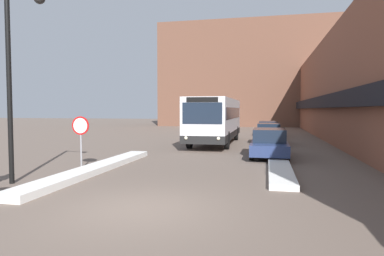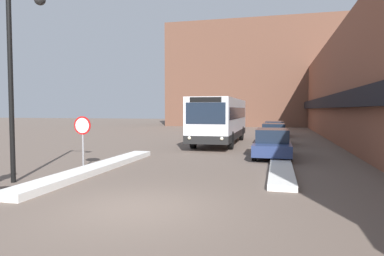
% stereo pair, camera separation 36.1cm
% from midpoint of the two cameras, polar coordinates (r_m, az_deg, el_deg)
% --- Properties ---
extents(ground_plane, '(160.00, 160.00, 0.00)m').
position_cam_midpoint_polar(ground_plane, '(8.85, -8.31, -13.12)').
color(ground_plane, '#66564C').
extents(building_row_right, '(5.50, 60.00, 8.28)m').
position_cam_midpoint_polar(building_row_right, '(32.60, 26.02, 5.69)').
color(building_row_right, brown).
rests_on(building_row_right, ground_plane).
extents(building_backdrop_far, '(26.00, 8.00, 15.39)m').
position_cam_midpoint_polar(building_backdrop_far, '(53.38, 10.56, 8.65)').
color(building_backdrop_far, brown).
rests_on(building_backdrop_far, ground_plane).
extents(snow_bank_left, '(0.90, 9.64, 0.24)m').
position_cam_midpoint_polar(snow_bank_left, '(14.30, -14.90, -6.46)').
color(snow_bank_left, silver).
rests_on(snow_bank_left, ground_plane).
extents(snow_bank_right, '(0.90, 5.89, 0.19)m').
position_cam_midpoint_polar(snow_bank_right, '(13.66, 15.40, -7.02)').
color(snow_bank_right, silver).
rests_on(snow_bank_right, ground_plane).
extents(city_bus, '(2.66, 10.64, 3.22)m').
position_cam_midpoint_polar(city_bus, '(24.64, 5.16, 1.43)').
color(city_bus, silver).
rests_on(city_bus, ground_plane).
extents(parked_car_front, '(1.88, 4.69, 1.46)m').
position_cam_midpoint_polar(parked_car_front, '(18.29, 13.81, -2.43)').
color(parked_car_front, navy).
rests_on(parked_car_front, ground_plane).
extents(parked_car_middle, '(1.79, 4.78, 1.48)m').
position_cam_midpoint_polar(parked_car_middle, '(25.06, 13.87, -0.95)').
color(parked_car_middle, black).
rests_on(parked_car_middle, ground_plane).
extents(parked_car_back, '(1.93, 4.55, 1.39)m').
position_cam_midpoint_polar(parked_car_back, '(32.57, 13.90, -0.11)').
color(parked_car_back, maroon).
rests_on(parked_car_back, ground_plane).
extents(stop_sign, '(0.76, 0.08, 2.19)m').
position_cam_midpoint_polar(stop_sign, '(14.82, -17.12, -0.46)').
color(stop_sign, gray).
rests_on(stop_sign, ground_plane).
extents(street_lamp, '(1.46, 0.36, 6.29)m').
position_cam_midpoint_polar(street_lamp, '(12.78, -26.35, 9.24)').
color(street_lamp, black).
rests_on(street_lamp, ground_plane).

